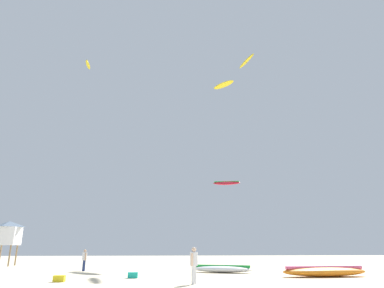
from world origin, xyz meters
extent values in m
cylinder|color=silver|center=(-0.90, 4.38, 0.43)|extent=(0.16, 0.16, 0.85)
cylinder|color=silver|center=(-1.00, 4.21, 0.43)|extent=(0.16, 0.16, 0.85)
cylinder|color=silver|center=(-0.95, 4.29, 1.17)|extent=(0.39, 0.39, 0.64)
cylinder|color=beige|center=(-0.83, 4.49, 1.15)|extent=(0.11, 0.11, 0.59)
cylinder|color=beige|center=(-1.06, 4.10, 1.15)|extent=(0.11, 0.11, 0.59)
sphere|color=beige|center=(-0.95, 4.29, 1.61)|extent=(0.23, 0.23, 0.23)
cylinder|color=navy|center=(-8.30, 14.15, 0.38)|extent=(0.14, 0.14, 0.77)
cylinder|color=navy|center=(-8.39, 14.30, 0.38)|extent=(0.14, 0.14, 0.77)
cylinder|color=silver|center=(-8.34, 14.22, 1.06)|extent=(0.35, 0.35, 0.58)
cylinder|color=tan|center=(-8.24, 14.05, 1.03)|extent=(0.10, 0.10, 0.53)
cylinder|color=tan|center=(-8.45, 14.40, 1.03)|extent=(0.10, 0.10, 0.53)
sphere|color=tan|center=(-8.34, 14.22, 1.46)|extent=(0.21, 0.21, 0.21)
ellipsoid|color=white|center=(1.71, 11.73, 0.24)|extent=(4.44, 2.85, 0.45)
cylinder|color=green|center=(1.71, 11.73, 0.43)|extent=(3.71, 1.77, 0.19)
ellipsoid|color=orange|center=(7.35, 7.85, 0.29)|extent=(5.38, 1.78, 0.56)
cylinder|color=#E5598C|center=(7.35, 7.85, 0.53)|extent=(4.89, 0.50, 0.23)
cylinder|color=#8C704C|center=(-16.71, 22.82, 0.95)|extent=(0.14, 0.14, 1.90)
cylinder|color=#8C704C|center=(-16.71, 21.32, 0.95)|extent=(0.14, 0.14, 1.90)
cylinder|color=#8C704C|center=(-18.21, 22.82, 0.95)|extent=(0.14, 0.14, 1.90)
cube|color=white|center=(-17.46, 22.07, 2.75)|extent=(2.00, 2.00, 1.70)
pyramid|color=slate|center=(-17.46, 22.07, 3.87)|extent=(2.30, 2.30, 0.55)
cube|color=#19B29E|center=(-4.19, 7.96, 0.16)|extent=(0.56, 0.36, 0.32)
cube|color=yellow|center=(-7.83, 6.05, 0.16)|extent=(0.56, 0.36, 0.32)
ellipsoid|color=red|center=(7.34, 38.69, 11.34)|extent=(4.37, 2.08, 1.02)
cylinder|color=green|center=(7.34, 38.69, 11.53)|extent=(3.82, 1.01, 0.18)
ellipsoid|color=yellow|center=(5.85, 30.99, 24.37)|extent=(3.17, 3.51, 0.56)
ellipsoid|color=yellow|center=(8.48, 27.44, 26.31)|extent=(2.03, 4.12, 1.02)
ellipsoid|color=yellow|center=(-13.28, 29.21, 25.70)|extent=(0.86, 2.41, 0.58)
cylinder|color=yellow|center=(-13.28, 29.21, 25.81)|extent=(0.28, 2.18, 0.10)
camera|label=1|loc=(-2.55, -13.42, 1.75)|focal=31.85mm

